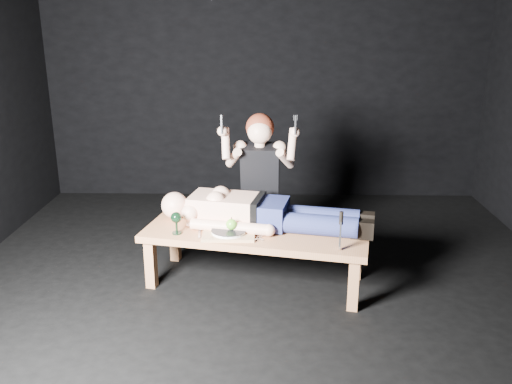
% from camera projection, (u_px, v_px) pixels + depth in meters
% --- Properties ---
extents(ground, '(5.00, 5.00, 0.00)m').
position_uv_depth(ground, '(262.00, 293.00, 4.20)').
color(ground, black).
rests_on(ground, ground).
extents(back_wall, '(5.00, 0.00, 5.00)m').
position_uv_depth(back_wall, '(265.00, 68.00, 6.13)').
color(back_wall, black).
rests_on(back_wall, ground).
extents(table, '(1.84, 1.00, 0.45)m').
position_uv_depth(table, '(256.00, 257.00, 4.32)').
color(table, '#A46E47').
rests_on(table, ground).
extents(lying_man, '(1.95, 0.94, 0.28)m').
position_uv_depth(lying_man, '(266.00, 209.00, 4.30)').
color(lying_man, '#E4B093').
rests_on(lying_man, table).
extents(kneeling_woman, '(0.74, 0.82, 1.33)m').
position_uv_depth(kneeling_woman, '(261.00, 183.00, 4.73)').
color(kneeling_woman, black).
rests_on(kneeling_woman, ground).
extents(serving_tray, '(0.40, 0.29, 0.02)m').
position_uv_depth(serving_tray, '(229.00, 234.00, 4.14)').
color(serving_tray, tan).
rests_on(serving_tray, table).
extents(plate, '(0.27, 0.27, 0.02)m').
position_uv_depth(plate, '(229.00, 231.00, 4.14)').
color(plate, white).
rests_on(plate, serving_tray).
extents(apple, '(0.09, 0.09, 0.09)m').
position_uv_depth(apple, '(232.00, 224.00, 4.13)').
color(apple, green).
rests_on(apple, plate).
extents(goblet, '(0.10, 0.10, 0.18)m').
position_uv_depth(goblet, '(176.00, 223.00, 4.16)').
color(goblet, black).
rests_on(goblet, table).
extents(fork_flat, '(0.04, 0.19, 0.01)m').
position_uv_depth(fork_flat, '(199.00, 233.00, 4.18)').
color(fork_flat, '#B2B2B7').
rests_on(fork_flat, table).
extents(knife_flat, '(0.12, 0.16, 0.01)m').
position_uv_depth(knife_flat, '(257.00, 239.00, 4.08)').
color(knife_flat, '#B2B2B7').
rests_on(knife_flat, table).
extents(spoon_flat, '(0.13, 0.15, 0.01)m').
position_uv_depth(spoon_flat, '(256.00, 237.00, 4.11)').
color(spoon_flat, '#B2B2B7').
rests_on(spoon_flat, table).
extents(carving_knife, '(0.05, 0.05, 0.29)m').
position_uv_depth(carving_knife, '(341.00, 231.00, 3.84)').
color(carving_knife, '#B2B2B7').
rests_on(carving_knife, table).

